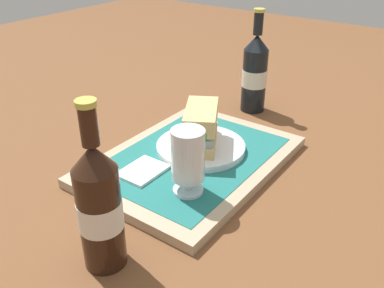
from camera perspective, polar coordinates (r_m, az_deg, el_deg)
ground_plane at (r=0.89m, az=0.00°, el=-2.83°), size 3.00×3.00×0.00m
tray at (r=0.88m, az=0.00°, el=-2.28°), size 0.44×0.32×0.02m
placemat at (r=0.88m, az=0.00°, el=-1.68°), size 0.38×0.27×0.00m
plate at (r=0.89m, az=1.44°, el=-0.50°), size 0.19×0.19×0.01m
sandwich at (r=0.87m, az=1.46°, el=2.28°), size 0.14×0.12×0.08m
beer_glass at (r=0.73m, az=-0.56°, el=-2.15°), size 0.06×0.06×0.12m
napkin_folded at (r=0.83m, az=-6.71°, el=-3.63°), size 0.09×0.07×0.01m
beer_bottle at (r=0.61m, az=-12.51°, el=-8.24°), size 0.07×0.07×0.27m
second_bottle at (r=1.12m, az=8.53°, el=9.59°), size 0.07×0.07×0.27m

